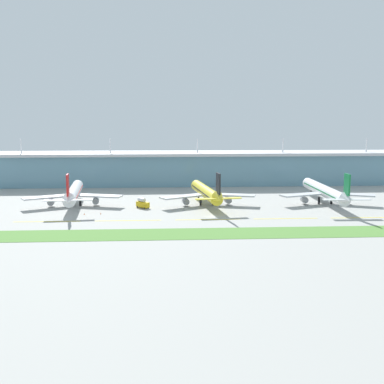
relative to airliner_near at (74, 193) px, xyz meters
name	(u,v)px	position (x,y,z in m)	size (l,w,h in m)	color
ground_plane	(213,216)	(66.69, -30.11, -6.45)	(600.00, 600.00, 0.00)	#9E9E99
terminal_building	(197,168)	(66.69, 75.63, 4.43)	(288.00, 34.00, 30.36)	#6693A8
airliner_near	(74,193)	(0.00, 0.00, 0.00)	(48.53, 63.83, 18.90)	white
airliner_middle	(206,192)	(66.16, -1.70, -0.01)	(48.42, 59.69, 18.90)	yellow
airliner_far	(325,191)	(126.80, -1.55, 0.01)	(48.78, 71.13, 18.90)	silver
taxiway_stripe_west	(47,222)	(-4.31, -36.86, -6.43)	(28.00, 0.70, 0.04)	yellow
taxiway_stripe_mid_west	(128,221)	(29.69, -36.86, -6.43)	(28.00, 0.70, 0.04)	yellow
taxiway_stripe_centre	(208,220)	(63.69, -36.86, -6.43)	(28.00, 0.70, 0.04)	yellow
taxiway_stripe_mid_east	(286,219)	(97.69, -36.86, -6.43)	(28.00, 0.70, 0.04)	yellow
taxiway_stripe_east	(362,218)	(131.69, -36.86, -6.43)	(28.00, 0.70, 0.04)	yellow
grass_verge	(222,233)	(66.69, -61.94, -6.40)	(300.00, 18.00, 0.10)	#518438
fuel_truck	(143,203)	(34.48, -8.16, -4.19)	(6.87, 6.99, 4.95)	gold
safety_cone_left_wingtip	(101,213)	(16.13, -22.26, -6.10)	(0.56, 0.56, 0.70)	orange
safety_cone_nose_front	(84,214)	(8.83, -22.90, -6.10)	(0.56, 0.56, 0.70)	orange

